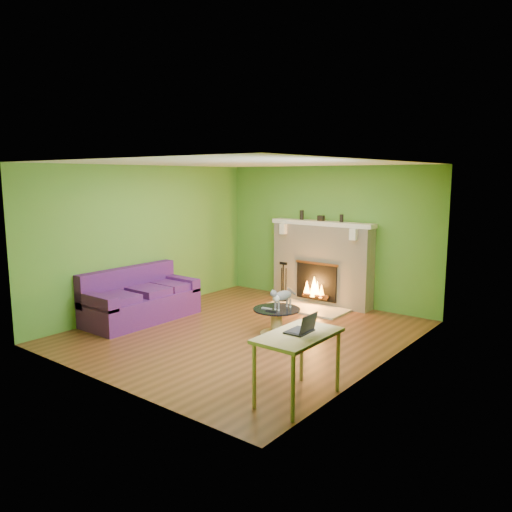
# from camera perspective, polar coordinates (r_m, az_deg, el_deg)

# --- Properties ---
(floor) EXTENTS (5.00, 5.00, 0.00)m
(floor) POSITION_cam_1_polar(r_m,az_deg,el_deg) (7.87, -1.32, -8.72)
(floor) COLOR brown
(floor) RESTS_ON ground
(ceiling) EXTENTS (5.00, 5.00, 0.00)m
(ceiling) POSITION_cam_1_polar(r_m,az_deg,el_deg) (7.50, -1.39, 10.56)
(ceiling) COLOR white
(ceiling) RESTS_ON wall_back
(wall_back) EXTENTS (5.00, 0.00, 5.00)m
(wall_back) POSITION_cam_1_polar(r_m,az_deg,el_deg) (9.62, 8.14, 2.40)
(wall_back) COLOR #549731
(wall_back) RESTS_ON floor
(wall_front) EXTENTS (5.00, 0.00, 5.00)m
(wall_front) POSITION_cam_1_polar(r_m,az_deg,el_deg) (5.89, -16.99, -2.16)
(wall_front) COLOR #549731
(wall_front) RESTS_ON floor
(wall_left) EXTENTS (0.00, 5.00, 5.00)m
(wall_left) POSITION_cam_1_polar(r_m,az_deg,el_deg) (9.16, -12.31, 1.94)
(wall_left) COLOR #549731
(wall_left) RESTS_ON floor
(wall_right) EXTENTS (0.00, 5.00, 5.00)m
(wall_right) POSITION_cam_1_polar(r_m,az_deg,el_deg) (6.41, 14.40, -1.16)
(wall_right) COLOR #549731
(wall_right) RESTS_ON floor
(window_frame) EXTENTS (0.00, 1.20, 1.20)m
(window_frame) POSITION_cam_1_polar(r_m,az_deg,el_deg) (5.57, 10.67, 0.06)
(window_frame) COLOR silver
(window_frame) RESTS_ON wall_right
(window_pane) EXTENTS (0.00, 1.06, 1.06)m
(window_pane) POSITION_cam_1_polar(r_m,az_deg,el_deg) (5.57, 10.60, 0.07)
(window_pane) COLOR white
(window_pane) RESTS_ON wall_right
(fireplace) EXTENTS (2.10, 0.46, 1.58)m
(fireplace) POSITION_cam_1_polar(r_m,az_deg,el_deg) (9.54, 7.51, -0.85)
(fireplace) COLOR beige
(fireplace) RESTS_ON floor
(hearth) EXTENTS (1.50, 0.75, 0.03)m
(hearth) POSITION_cam_1_polar(r_m,az_deg,el_deg) (9.27, 5.79, -5.90)
(hearth) COLOR beige
(hearth) RESTS_ON floor
(mantel) EXTENTS (2.10, 0.28, 0.08)m
(mantel) POSITION_cam_1_polar(r_m,az_deg,el_deg) (9.42, 7.55, 3.74)
(mantel) COLOR white
(mantel) RESTS_ON fireplace
(sofa) EXTENTS (0.89, 1.94, 0.87)m
(sofa) POSITION_cam_1_polar(r_m,az_deg,el_deg) (8.70, -13.15, -4.92)
(sofa) COLOR #4D1B68
(sofa) RESTS_ON floor
(coffee_table) EXTENTS (0.72, 0.72, 0.41)m
(coffee_table) POSITION_cam_1_polar(r_m,az_deg,el_deg) (7.72, 2.37, -7.26)
(coffee_table) COLOR tan
(coffee_table) RESTS_ON floor
(desk) EXTENTS (0.58, 1.01, 0.74)m
(desk) POSITION_cam_1_polar(r_m,az_deg,el_deg) (5.44, 4.83, -9.74)
(desk) COLOR tan
(desk) RESTS_ON floor
(cat) EXTENTS (0.26, 0.55, 0.33)m
(cat) POSITION_cam_1_polar(r_m,az_deg,el_deg) (7.63, 3.10, -4.82)
(cat) COLOR slate
(cat) RESTS_ON coffee_table
(remote_silver) EXTENTS (0.17, 0.06, 0.02)m
(remote_silver) POSITION_cam_1_polar(r_m,az_deg,el_deg) (7.63, 1.24, -6.02)
(remote_silver) COLOR gray
(remote_silver) RESTS_ON coffee_table
(remote_black) EXTENTS (0.16, 0.06, 0.02)m
(remote_black) POSITION_cam_1_polar(r_m,az_deg,el_deg) (7.52, 1.70, -6.27)
(remote_black) COLOR black
(remote_black) RESTS_ON coffee_table
(laptop) EXTENTS (0.27, 0.31, 0.23)m
(laptop) POSITION_cam_1_polar(r_m,az_deg,el_deg) (5.43, 4.97, -7.53)
(laptop) COLOR black
(laptop) RESTS_ON desk
(fire_tools) EXTENTS (0.20, 0.20, 0.76)m
(fire_tools) POSITION_cam_1_polar(r_m,az_deg,el_deg) (9.64, 3.13, -2.89)
(fire_tools) COLOR black
(fire_tools) RESTS_ON hearth
(mantel_vase_left) EXTENTS (0.08, 0.08, 0.18)m
(mantel_vase_left) POSITION_cam_1_polar(r_m,az_deg,el_deg) (9.68, 5.25, 4.69)
(mantel_vase_left) COLOR black
(mantel_vase_left) RESTS_ON mantel
(mantel_vase_right) EXTENTS (0.07, 0.07, 0.14)m
(mantel_vase_right) POSITION_cam_1_polar(r_m,az_deg,el_deg) (9.25, 9.75, 4.27)
(mantel_vase_right) COLOR black
(mantel_vase_right) RESTS_ON mantel
(mantel_box) EXTENTS (0.12, 0.08, 0.10)m
(mantel_box) POSITION_cam_1_polar(r_m,az_deg,el_deg) (9.46, 7.44, 4.31)
(mantel_box) COLOR black
(mantel_box) RESTS_ON mantel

